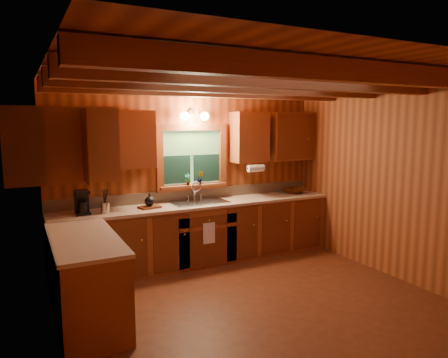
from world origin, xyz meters
name	(u,v)px	position (x,y,z in m)	size (l,w,h in m)	color
room	(257,192)	(0.00, 0.00, 1.30)	(4.20, 4.20, 4.20)	#5A2915
ceiling_beams	(258,83)	(0.00, 0.00, 2.49)	(4.20, 2.54, 0.18)	brown
base_cabinets	(176,244)	(-0.49, 1.28, 0.43)	(4.20, 2.22, 0.86)	brown
countertop	(176,211)	(-0.48, 1.29, 0.88)	(4.20, 2.24, 0.04)	tan
backsplash	(192,194)	(0.00, 1.89, 0.98)	(4.20, 0.02, 0.16)	tan
dishwasher_panel	(113,269)	(-1.47, 0.68, 0.43)	(0.02, 0.60, 0.80)	white
upper_cabinets	(165,140)	(-0.56, 1.42, 1.84)	(4.19, 1.77, 0.78)	brown
window	(192,159)	(0.00, 1.87, 1.53)	(1.12, 0.08, 1.00)	brown
window_sill	(193,186)	(0.00, 1.82, 1.12)	(1.06, 0.14, 0.04)	brown
wall_sconce	(195,116)	(0.00, 1.75, 2.16)	(0.45, 0.21, 0.17)	black
paper_towel_roll	(256,168)	(0.92, 1.53, 1.37)	(0.11, 0.11, 0.27)	white
dish_towel	(209,233)	(0.00, 1.26, 0.52)	(0.18, 0.01, 0.30)	white
sink	(199,206)	(0.00, 1.60, 0.86)	(0.82, 0.48, 0.43)	silver
coffee_maker	(82,202)	(-1.64, 1.60, 1.05)	(0.18, 0.22, 0.31)	black
utensil_crock	(105,207)	(-1.37, 1.52, 0.98)	(0.11, 0.11, 0.31)	silver
cutting_board	(150,207)	(-0.76, 1.57, 0.91)	(0.28, 0.20, 0.03)	#5F2914
teakettle	(149,201)	(-0.76, 1.57, 0.99)	(0.14, 0.14, 0.17)	black
wicker_basket	(294,191)	(1.73, 1.63, 0.94)	(0.35, 0.35, 0.09)	#48230C
potted_plant_left	(188,179)	(-0.10, 1.79, 1.23)	(0.09, 0.06, 0.17)	#5F2914
potted_plant_right	(200,178)	(0.10, 1.81, 1.24)	(0.11, 0.09, 0.20)	#5F2914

